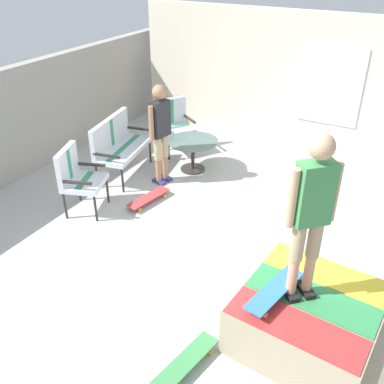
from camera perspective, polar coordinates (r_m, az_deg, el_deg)
ground_plane at (r=5.89m, az=3.35°, el=-8.04°), size 12.00×12.00×0.10m
house_facade at (r=8.68m, az=12.19°, el=14.11°), size 0.23×6.00×2.57m
skate_ramp at (r=4.70m, az=15.48°, el=-15.92°), size 1.47×2.17×0.58m
patio_bench at (r=7.57m, az=-9.85°, el=6.58°), size 1.33×0.79×1.02m
patio_chair_near_house at (r=8.40m, az=-2.50°, el=9.39°), size 0.82×0.80×1.02m
patio_chair_by_wall at (r=6.61m, az=-15.03°, el=2.28°), size 0.77×0.73×1.02m
patio_table at (r=7.68m, az=0.11°, el=5.68°), size 0.90×0.90×0.57m
person_watching at (r=7.07m, az=-4.20°, el=8.46°), size 0.47×0.29×1.69m
person_skater at (r=3.92m, az=15.51°, el=-2.14°), size 0.37×0.37×1.70m
skateboard_by_bench at (r=6.85m, az=-5.77°, el=-0.78°), size 0.82×0.34×0.10m
skateboard_spare at (r=4.47m, az=-0.79°, el=-21.52°), size 0.82×0.34×0.10m
skateboard_on_ramp at (r=4.37m, az=10.87°, el=-12.66°), size 0.82×0.36×0.10m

